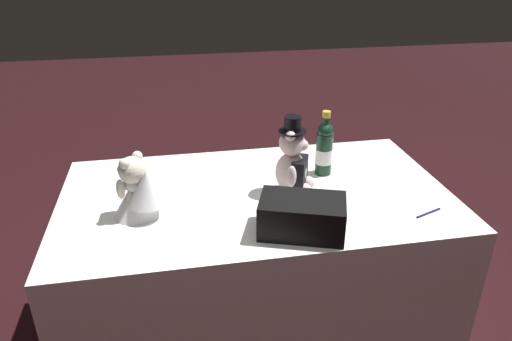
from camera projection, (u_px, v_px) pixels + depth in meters
name	position (u px, v px, depth m)	size (l,w,h in m)	color
ground_plane	(256.00, 331.00, 2.22)	(12.00, 12.00, 0.00)	black
reception_table	(256.00, 267.00, 2.06)	(1.54, 0.87, 0.74)	white
teddy_bear_groom	(294.00, 163.00, 1.86)	(0.16, 0.16, 0.31)	silver
teddy_bear_bride	(138.00, 190.00, 1.70)	(0.22, 0.21, 0.24)	white
champagne_bottle	(324.00, 148.00, 2.00)	(0.07, 0.07, 0.28)	#133221
signing_pen	(429.00, 213.00, 1.75)	(0.12, 0.05, 0.01)	navy
gift_case_black	(302.00, 216.00, 1.62)	(0.33, 0.26, 0.13)	black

